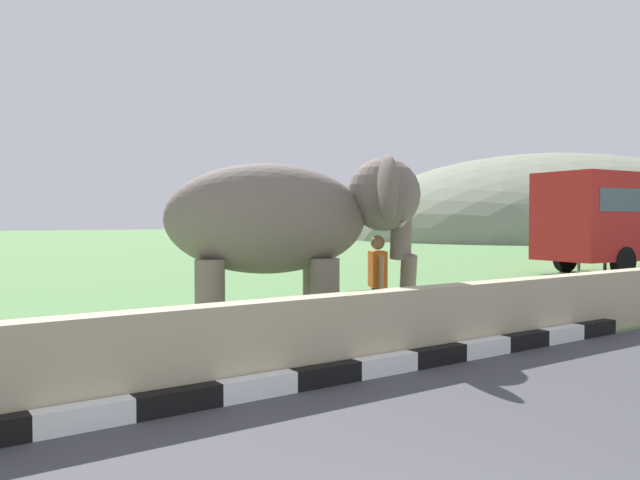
% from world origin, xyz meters
% --- Properties ---
extents(striped_curb, '(16.20, 0.20, 0.24)m').
position_xyz_m(striped_curb, '(-0.35, 4.03, 0.12)').
color(striped_curb, white).
rests_on(striped_curb, ground_plane).
extents(barrier_parapet, '(28.00, 0.36, 1.00)m').
position_xyz_m(barrier_parapet, '(2.00, 4.33, 0.50)').
color(barrier_parapet, tan).
rests_on(barrier_parapet, ground_plane).
extents(elephant, '(4.00, 3.32, 2.89)m').
position_xyz_m(elephant, '(2.95, 6.48, 1.88)').
color(elephant, '#6D6059').
rests_on(elephant, ground_plane).
extents(person_handler, '(0.40, 0.62, 1.66)m').
position_xyz_m(person_handler, '(4.33, 6.01, 0.93)').
color(person_handler, navy).
rests_on(person_handler, ground_plane).
extents(cow_near, '(1.34, 1.83, 1.23)m').
position_xyz_m(cow_near, '(19.42, 11.59, 0.87)').
color(cow_near, beige).
rests_on(cow_near, ground_plane).
extents(hill_east, '(46.44, 37.15, 16.94)m').
position_xyz_m(hill_east, '(55.00, 38.01, 0.00)').
color(hill_east, gray).
rests_on(hill_east, ground_plane).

